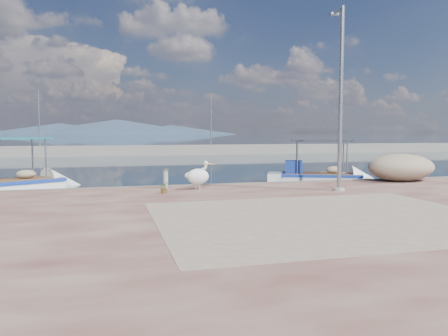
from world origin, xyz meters
TOP-DOWN VIEW (x-y plane):
  - ground at (0.00, 0.00)m, footprint 1400.00×1400.00m
  - quay at (0.00, -6.00)m, footprint 44.00×22.00m
  - quay_patch at (1.00, -3.00)m, footprint 9.00×7.00m
  - breakwater at (-0.00, 40.00)m, footprint 120.00×2.20m
  - mountains at (4.39, 650.00)m, footprint 370.00×280.00m
  - boat_left at (-8.96, 8.16)m, footprint 6.30×4.82m
  - boat_right at (6.39, 7.82)m, footprint 6.02×3.96m
  - pelican at (-1.16, 3.38)m, footprint 1.21×0.75m
  - lamp_post at (4.07, 1.74)m, footprint 0.44×0.96m
  - bollard_near at (-2.35, 4.14)m, footprint 0.26×0.26m
  - potted_plant at (-2.59, 2.66)m, footprint 0.49×0.45m
  - net_pile_c at (8.57, 4.00)m, footprint 3.21×2.29m

SIDE VIEW (x-z plane):
  - ground at x=0.00m, z-range 0.00..0.00m
  - boat_right at x=6.39m, z-range -1.17..1.60m
  - boat_left at x=-8.96m, z-range -1.24..1.70m
  - quay at x=0.00m, z-range 0.00..0.50m
  - quay_patch at x=1.00m, z-range 0.50..0.51m
  - breakwater at x=0.00m, z-range -3.15..4.35m
  - potted_plant at x=-2.59m, z-range 0.50..0.94m
  - bollard_near at x=-2.35m, z-range 0.53..1.33m
  - pelican at x=-1.16m, z-range 0.47..1.61m
  - net_pile_c at x=8.57m, z-range 0.50..1.76m
  - lamp_post at x=4.07m, z-range 0.30..7.30m
  - mountains at x=4.39m, z-range -1.49..20.51m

